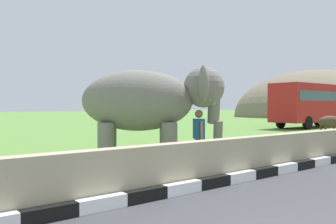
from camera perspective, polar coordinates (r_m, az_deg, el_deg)
The scene contains 7 objects.
striped_curb at distance 6.57m, azimuth -6.91°, elevation -13.58°, with size 16.20×0.20×0.24m.
barrier_parapet at distance 8.17m, azimuth 6.16°, elevation -7.97°, with size 28.00×0.36×1.00m, color tan.
elephant at distance 10.12m, azimuth -2.72°, elevation 1.56°, with size 3.94×3.61×2.88m.
person_handler at distance 10.41m, azimuth 4.90°, elevation -3.68°, with size 0.39×0.60×1.66m.
bus_red at distance 31.91m, azimuth 22.00°, elevation 1.46°, with size 9.00×2.61×3.50m.
cow_near at distance 21.92m, azimuth 24.35°, elevation -1.46°, with size 1.90×1.13×1.23m.
hill_east at distance 66.88m, azimuth 22.42°, elevation -0.61°, with size 31.20×24.96×15.80m.
Camera 1 is at (-3.73, -1.76, 1.77)m, focal length 38.51 mm.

